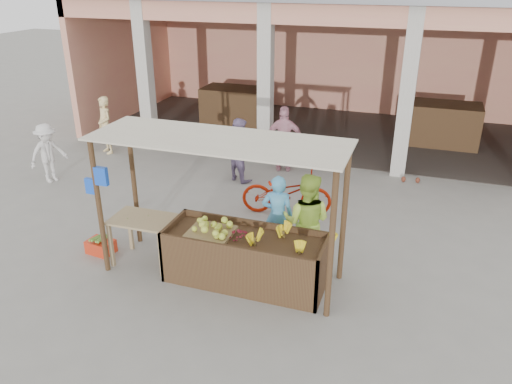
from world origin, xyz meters
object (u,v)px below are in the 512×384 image
at_px(side_table, 143,226).
at_px(vendor_green, 307,219).
at_px(fruit_stall, 245,260).
at_px(vendor_blue, 277,214).
at_px(motorcycle, 287,191).
at_px(red_crate, 101,246).

height_order(side_table, vendor_green, vendor_green).
xyz_separation_m(fruit_stall, vendor_green, (0.81, 0.77, 0.50)).
bearing_deg(vendor_green, vendor_blue, -20.78).
distance_m(fruit_stall, vendor_green, 1.23).
xyz_separation_m(fruit_stall, motorcycle, (-0.05, 2.62, 0.11)).
distance_m(red_crate, motorcycle, 3.82).
bearing_deg(fruit_stall, motorcycle, 91.02).
xyz_separation_m(fruit_stall, side_table, (-1.85, -0.01, 0.32)).
bearing_deg(vendor_blue, motorcycle, -89.23).
distance_m(fruit_stall, vendor_blue, 1.09).
relative_size(fruit_stall, red_crate, 5.52).
height_order(fruit_stall, red_crate, fruit_stall).
xyz_separation_m(vendor_green, motorcycle, (-0.86, 1.85, -0.39)).
xyz_separation_m(red_crate, vendor_blue, (3.03, 0.98, 0.70)).
height_order(vendor_green, motorcycle, vendor_green).
xyz_separation_m(red_crate, motorcycle, (2.74, 2.63, 0.39)).
bearing_deg(motorcycle, vendor_blue, 178.82).
bearing_deg(side_table, vendor_blue, 23.86).
distance_m(side_table, vendor_green, 2.78).
relative_size(side_table, red_crate, 2.29).
distance_m(fruit_stall, motorcycle, 2.63).
distance_m(side_table, vendor_blue, 2.31).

